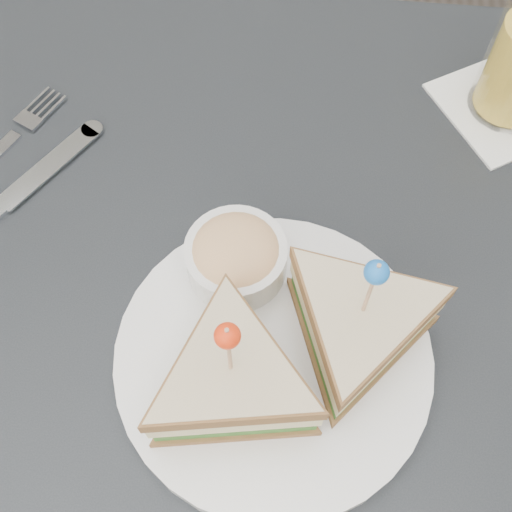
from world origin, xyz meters
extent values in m
plane|color=#3F3833|center=(0.00, 0.00, 0.00)|extent=(3.50, 3.50, 0.00)
cube|color=black|center=(0.00, 0.00, 0.73)|extent=(0.80, 0.80, 0.03)
cylinder|color=black|center=(-0.35, 0.35, 0.36)|extent=(0.04, 0.04, 0.72)
cylinder|color=black|center=(0.35, 0.35, 0.36)|extent=(0.04, 0.04, 0.72)
cylinder|color=white|center=(0.03, -0.06, 0.76)|extent=(0.34, 0.34, 0.02)
cylinder|color=white|center=(0.03, -0.06, 0.77)|extent=(0.34, 0.34, 0.00)
cylinder|color=tan|center=(0.00, -0.10, 0.87)|extent=(0.00, 0.00, 0.08)
sphere|color=#F4340F|center=(0.00, -0.10, 0.90)|extent=(0.02, 0.02, 0.02)
cylinder|color=tan|center=(0.10, -0.05, 0.87)|extent=(0.00, 0.00, 0.08)
sphere|color=blue|center=(0.10, -0.05, 0.90)|extent=(0.02, 0.02, 0.02)
cylinder|color=white|center=(-0.01, 0.01, 0.79)|extent=(0.11, 0.11, 0.04)
ellipsoid|color=#E0B772|center=(-0.01, 0.01, 0.80)|extent=(0.10, 0.10, 0.04)
cube|color=silver|center=(-0.25, 0.17, 0.75)|extent=(0.03, 0.03, 0.00)
cube|color=silver|center=(-0.21, 0.12, 0.75)|extent=(0.09, 0.11, 0.00)
cylinder|color=silver|center=(-0.18, 0.17, 0.75)|extent=(0.03, 0.03, 0.00)
cube|color=white|center=(0.25, 0.24, 0.75)|extent=(0.17, 0.17, 0.00)
camera|label=1|loc=(0.04, -0.25, 1.28)|focal=45.00mm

